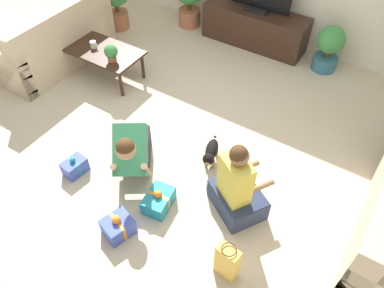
# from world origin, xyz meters

# --- Properties ---
(ground_plane) EXTENTS (16.00, 16.00, 0.00)m
(ground_plane) POSITION_xyz_m (0.00, 0.00, 0.00)
(ground_plane) COLOR beige
(sofa_left) EXTENTS (0.88, 1.71, 0.88)m
(sofa_left) POSITION_xyz_m (-2.41, 0.40, 0.32)
(sofa_left) COLOR #C6B293
(sofa_left) RESTS_ON ground_plane
(coffee_table) EXTENTS (1.06, 0.57, 0.41)m
(coffee_table) POSITION_xyz_m (-1.57, 0.52, 0.36)
(coffee_table) COLOR #382319
(coffee_table) RESTS_ON ground_plane
(tv_console) EXTENTS (1.55, 0.45, 0.54)m
(tv_console) POSITION_xyz_m (-0.22, 2.33, 0.27)
(tv_console) COLOR #382319
(tv_console) RESTS_ON ground_plane
(potted_plant_back_right) EXTENTS (0.37, 0.37, 0.64)m
(potted_plant_back_right) POSITION_xyz_m (0.91, 2.28, 0.35)
(potted_plant_back_right) COLOR #336B84
(potted_plant_back_right) RESTS_ON ground_plane
(person_kneeling) EXTENTS (0.68, 0.81, 0.78)m
(person_kneeling) POSITION_xyz_m (-0.16, -0.62, 0.34)
(person_kneeling) COLOR #23232D
(person_kneeling) RESTS_ON ground_plane
(person_sitting) EXTENTS (0.65, 0.62, 0.90)m
(person_sitting) POSITION_xyz_m (0.95, -0.46, 0.31)
(person_sitting) COLOR #283351
(person_sitting) RESTS_ON ground_plane
(dog) EXTENTS (0.22, 0.44, 0.28)m
(dog) POSITION_xyz_m (0.46, -0.10, 0.19)
(dog) COLOR black
(dog) RESTS_ON ground_plane
(gift_box_a) EXTENTS (0.27, 0.35, 0.24)m
(gift_box_a) POSITION_xyz_m (0.31, -0.84, 0.09)
(gift_box_a) COLOR teal
(gift_box_a) RESTS_ON ground_plane
(gift_box_b) EXTENTS (0.20, 0.27, 0.23)m
(gift_box_b) POSITION_xyz_m (-0.70, -0.97, 0.09)
(gift_box_b) COLOR #3D51BC
(gift_box_b) RESTS_ON ground_plane
(gift_box_c) EXTENTS (0.30, 0.32, 0.25)m
(gift_box_c) POSITION_xyz_m (0.16, -1.28, 0.10)
(gift_box_c) COLOR #3D51BC
(gift_box_c) RESTS_ON ground_plane
(gift_bag_a) EXTENTS (0.21, 0.14, 0.42)m
(gift_bag_a) POSITION_xyz_m (1.20, -1.09, 0.20)
(gift_bag_a) COLOR #E5B74C
(gift_bag_a) RESTS_ON ground_plane
(mug) EXTENTS (0.12, 0.08, 0.09)m
(mug) POSITION_xyz_m (-1.70, 0.50, 0.45)
(mug) COLOR silver
(mug) RESTS_ON coffee_table
(tabletop_plant) EXTENTS (0.17, 0.17, 0.22)m
(tabletop_plant) POSITION_xyz_m (-1.29, 0.40, 0.53)
(tabletop_plant) COLOR #A36042
(tabletop_plant) RESTS_ON coffee_table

